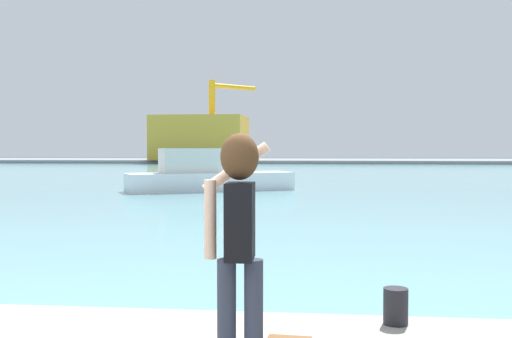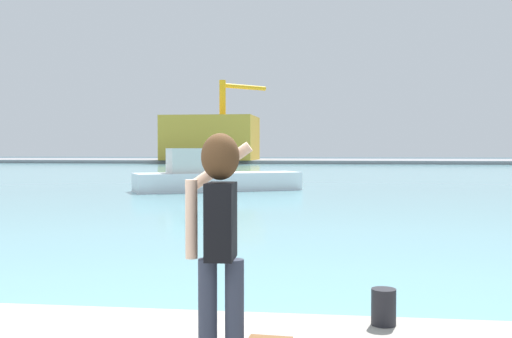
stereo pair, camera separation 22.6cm
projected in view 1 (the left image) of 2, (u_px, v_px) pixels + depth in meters
name	position (u px, v px, depth m)	size (l,w,h in m)	color
ground_plane	(305.00, 173.00, 53.76)	(220.00, 220.00, 0.00)	#334751
harbor_water	(306.00, 172.00, 55.75)	(140.00, 100.00, 0.02)	#6BA8B2
far_shore_dock	(312.00, 161.00, 95.48)	(140.00, 20.00, 0.51)	gray
person_photographer	(239.00, 226.00, 4.36)	(0.53, 0.55, 1.74)	#2D3342
harbor_bollard	(396.00, 306.00, 5.54)	(0.23, 0.23, 0.34)	black
boat_moored	(206.00, 176.00, 30.17)	(8.43, 5.79, 2.15)	white
warehouse_left	(201.00, 138.00, 92.02)	(13.75, 10.91, 6.69)	gold
port_crane	(218.00, 112.00, 93.71)	(6.70, 6.72, 12.40)	yellow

